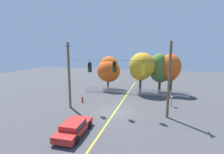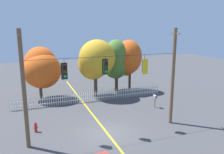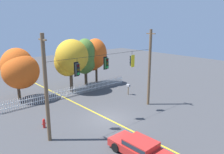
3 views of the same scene
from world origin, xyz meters
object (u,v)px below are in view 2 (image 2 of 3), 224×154
at_px(traffic_signal_southbound_primary, 65,71).
at_px(traffic_signal_northbound_secondary, 144,66).
at_px(traffic_signal_northbound_primary, 106,67).
at_px(roadside_mailbox, 155,97).
at_px(autumn_maple_far_west, 128,59).
at_px(fire_hydrant, 36,127).
at_px(autumn_maple_mid, 96,60).
at_px(autumn_oak_far_east, 115,59).
at_px(autumn_maple_near_fence, 41,68).

xyz_separation_m(traffic_signal_southbound_primary, traffic_signal_northbound_secondary, (6.10, -0.02, -0.02)).
height_order(traffic_signal_northbound_primary, roadside_mailbox, traffic_signal_northbound_primary).
xyz_separation_m(autumn_maple_far_west, fire_hydrant, (-11.62, -8.33, -3.64)).
relative_size(autumn_maple_mid, fire_hydrant, 8.16).
bearing_deg(roadside_mailbox, traffic_signal_northbound_secondary, -132.11).
height_order(autumn_oak_far_east, autumn_maple_far_west, autumn_oak_far_east).
bearing_deg(autumn_maple_mid, fire_hydrant, -134.84).
height_order(autumn_maple_far_west, roadside_mailbox, autumn_maple_far_west).
bearing_deg(traffic_signal_northbound_secondary, traffic_signal_northbound_primary, 179.67).
bearing_deg(autumn_maple_mid, traffic_signal_southbound_primary, -118.43).
xyz_separation_m(autumn_maple_near_fence, autumn_oak_far_east, (8.73, -0.04, 0.52)).
height_order(traffic_signal_northbound_primary, autumn_maple_far_west, autumn_maple_far_west).
distance_m(traffic_signal_northbound_primary, autumn_maple_mid, 9.68).
bearing_deg(autumn_maple_near_fence, autumn_maple_far_west, -0.73).
relative_size(traffic_signal_northbound_secondary, fire_hydrant, 1.83).
bearing_deg(autumn_oak_far_east, roadside_mailbox, -77.24).
relative_size(autumn_oak_far_east, fire_hydrant, 8.02).
bearing_deg(roadside_mailbox, traffic_signal_northbound_primary, -150.44).
height_order(autumn_maple_mid, autumn_maple_far_west, autumn_maple_mid).
height_order(traffic_signal_northbound_primary, autumn_oak_far_east, autumn_oak_far_east).
bearing_deg(autumn_maple_near_fence, roadside_mailbox, -34.10).
bearing_deg(traffic_signal_southbound_primary, roadside_mailbox, 21.34).
xyz_separation_m(traffic_signal_northbound_secondary, roadside_mailbox, (3.35, 3.71, -3.97)).
distance_m(autumn_maple_mid, fire_hydrant, 10.90).
distance_m(autumn_maple_near_fence, fire_hydrant, 9.11).
height_order(traffic_signal_southbound_primary, autumn_maple_near_fence, traffic_signal_southbound_primary).
relative_size(traffic_signal_northbound_secondary, roadside_mailbox, 1.11).
bearing_deg(fire_hydrant, autumn_maple_far_west, 35.65).
xyz_separation_m(traffic_signal_northbound_secondary, autumn_maple_mid, (-1.01, 9.41, -0.70)).
bearing_deg(traffic_signal_northbound_primary, traffic_signal_northbound_secondary, -0.33).
distance_m(traffic_signal_northbound_primary, fire_hydrant, 7.28).
xyz_separation_m(traffic_signal_northbound_primary, autumn_maple_near_fence, (-3.79, 10.66, -1.66)).
xyz_separation_m(traffic_signal_northbound_primary, autumn_maple_mid, (2.15, 9.40, -0.85)).
height_order(autumn_maple_near_fence, autumn_maple_far_west, autumn_maple_far_west).
xyz_separation_m(traffic_signal_northbound_secondary, autumn_maple_near_fence, (-6.94, 10.68, -1.51)).
distance_m(fire_hydrant, roadside_mailbox, 11.64).
bearing_deg(traffic_signal_northbound_primary, autumn_maple_far_west, 57.90).
bearing_deg(traffic_signal_northbound_secondary, autumn_oak_far_east, 80.49).
distance_m(autumn_oak_far_east, roadside_mailbox, 7.70).
xyz_separation_m(traffic_signal_southbound_primary, fire_hydrant, (-2.08, 2.19, -4.68)).
xyz_separation_m(traffic_signal_northbound_secondary, autumn_oak_far_east, (1.78, 10.64, -1.00)).
distance_m(traffic_signal_southbound_primary, autumn_maple_far_west, 14.25).
bearing_deg(traffic_signal_northbound_primary, roadside_mailbox, 29.56).
bearing_deg(traffic_signal_northbound_secondary, fire_hydrant, 164.86).
distance_m(autumn_maple_mid, roadside_mailbox, 7.89).
bearing_deg(fire_hydrant, autumn_maple_mid, 45.16).
distance_m(traffic_signal_southbound_primary, autumn_maple_mid, 10.71).
bearing_deg(autumn_maple_far_west, traffic_signal_southbound_primary, -132.19).
relative_size(traffic_signal_southbound_primary, fire_hydrant, 1.80).
height_order(traffic_signal_northbound_secondary, fire_hydrant, traffic_signal_northbound_secondary).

